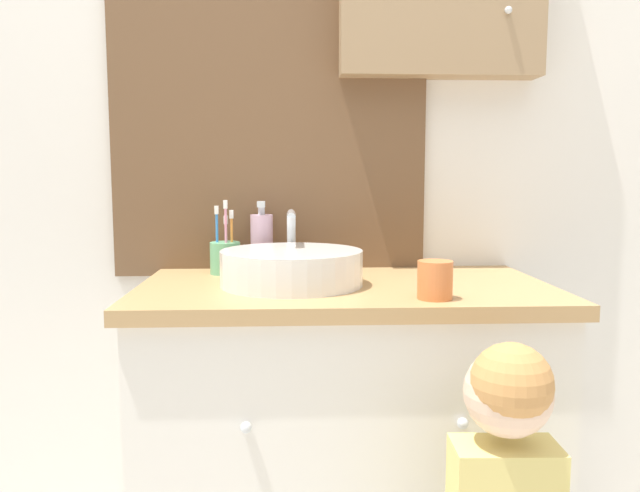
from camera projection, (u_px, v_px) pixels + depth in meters
wall_back at (339, 131)px, 1.80m from camera, size 3.20×0.18×2.50m
vanity_counter at (344, 456)px, 1.59m from camera, size 1.01×0.57×0.90m
sink_basin at (292, 266)px, 1.52m from camera, size 0.35×0.40×0.17m
toothbrush_holder at (225, 256)px, 1.69m from camera, size 0.08×0.08×0.20m
soap_dispenser at (262, 242)px, 1.74m from camera, size 0.06×0.06×0.20m
drinking_cup at (435, 280)px, 1.35m from camera, size 0.08×0.08×0.08m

